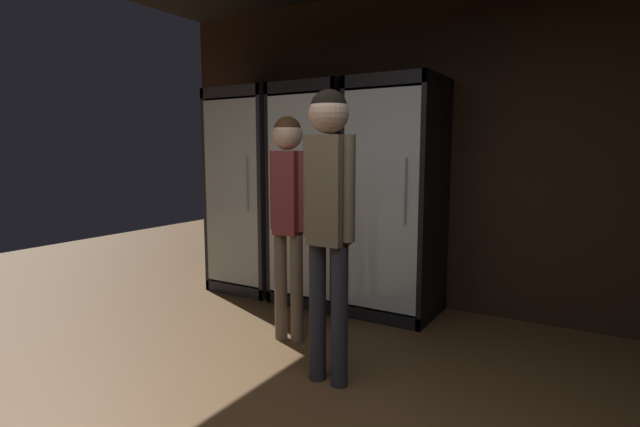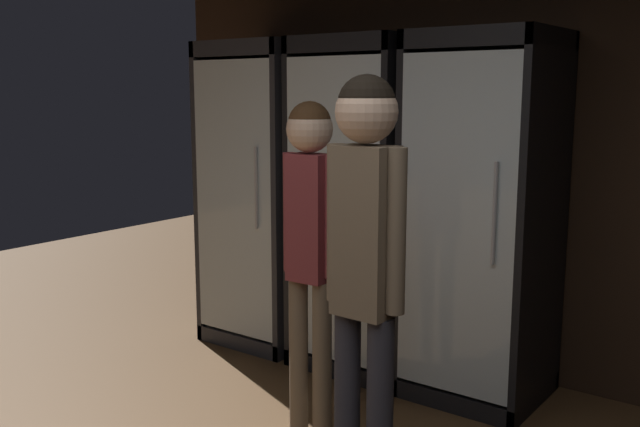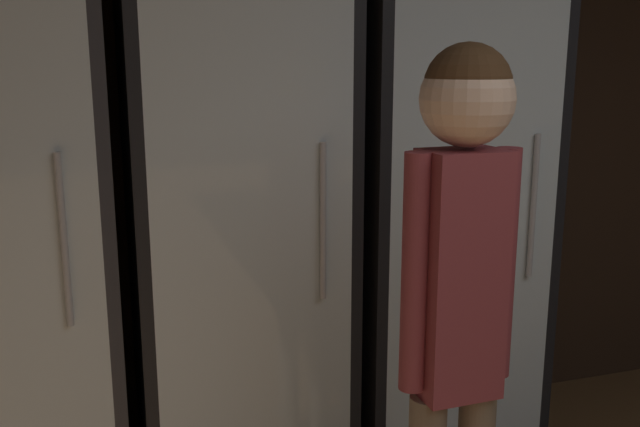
{
  "view_description": "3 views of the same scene",
  "coord_description": "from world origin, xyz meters",
  "px_view_note": "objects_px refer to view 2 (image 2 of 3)",
  "views": [
    {
      "loc": [
        1.06,
        -1.14,
        1.38
      ],
      "look_at": [
        -1.14,
        2.52,
        0.83
      ],
      "focal_mm": 27.29,
      "sensor_mm": 36.0,
      "label": 1
    },
    {
      "loc": [
        1.07,
        -0.9,
        1.67
      ],
      "look_at": [
        -1.59,
        2.68,
        0.9
      ],
      "focal_mm": 40.11,
      "sensor_mm": 36.0,
      "label": 2
    },
    {
      "loc": [
        -1.7,
        0.27,
        1.59
      ],
      "look_at": [
        -0.91,
        2.7,
        1.02
      ],
      "focal_mm": 39.61,
      "sensor_mm": 36.0,
      "label": 3
    }
  ],
  "objects_px": {
    "cooler_far_left": "(272,196)",
    "cooler_left": "(368,207)",
    "shopper_near": "(310,226)",
    "shopper_far": "(365,245)",
    "cooler_center": "(486,221)"
  },
  "relations": [
    {
      "from": "cooler_center",
      "to": "shopper_far",
      "type": "height_order",
      "value": "cooler_center"
    },
    {
      "from": "cooler_center",
      "to": "shopper_far",
      "type": "xyz_separation_m",
      "value": [
        0.15,
        -1.44,
        0.14
      ]
    },
    {
      "from": "cooler_center",
      "to": "shopper_near",
      "type": "bearing_deg",
      "value": -112.31
    },
    {
      "from": "shopper_far",
      "to": "cooler_far_left",
      "type": "bearing_deg",
      "value": 139.44
    },
    {
      "from": "cooler_left",
      "to": "shopper_near",
      "type": "xyz_separation_m",
      "value": [
        0.34,
        -1.02,
        0.08
      ]
    },
    {
      "from": "cooler_far_left",
      "to": "shopper_far",
      "type": "height_order",
      "value": "cooler_far_left"
    },
    {
      "from": "shopper_near",
      "to": "cooler_center",
      "type": "bearing_deg",
      "value": 67.69
    },
    {
      "from": "cooler_far_left",
      "to": "shopper_far",
      "type": "xyz_separation_m",
      "value": [
        1.68,
        -1.44,
        0.14
      ]
    },
    {
      "from": "cooler_center",
      "to": "shopper_far",
      "type": "relative_size",
      "value": 1.14
    },
    {
      "from": "cooler_far_left",
      "to": "shopper_near",
      "type": "bearing_deg",
      "value": -42.78
    },
    {
      "from": "cooler_far_left",
      "to": "cooler_left",
      "type": "xyz_separation_m",
      "value": [
        0.76,
        -0.0,
        0.0
      ]
    },
    {
      "from": "cooler_left",
      "to": "shopper_far",
      "type": "distance_m",
      "value": 1.71
    },
    {
      "from": "cooler_left",
      "to": "shopper_near",
      "type": "distance_m",
      "value": 1.08
    },
    {
      "from": "cooler_center",
      "to": "shopper_near",
      "type": "distance_m",
      "value": 1.11
    },
    {
      "from": "cooler_far_left",
      "to": "cooler_left",
      "type": "bearing_deg",
      "value": -0.02
    }
  ]
}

